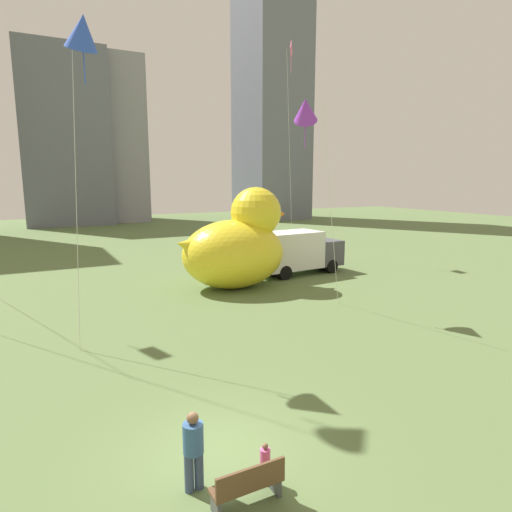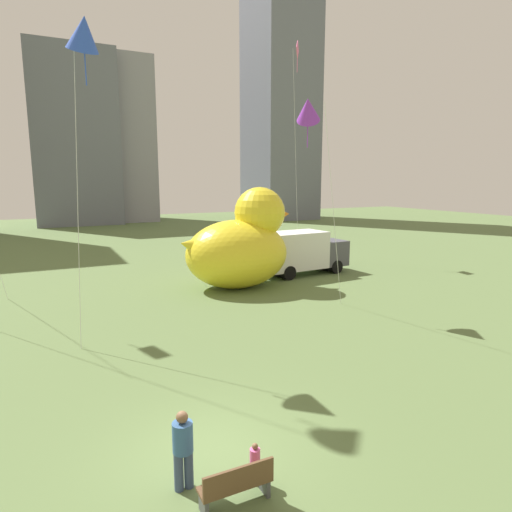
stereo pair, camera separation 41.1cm
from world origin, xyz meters
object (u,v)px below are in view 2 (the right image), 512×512
Objects in this scene: person_adult at (183,447)px; person_child at (255,461)px; giant_inflatable_duck at (241,245)px; park_bench at (237,484)px; box_truck at (301,253)px; kite_pink at (297,62)px; kite_purple at (308,110)px; kite_blue at (83,34)px.

person_child is at bearing -19.56° from person_adult.
person_child is 0.13× the size of giant_inflatable_duck.
park_bench is 0.21× the size of giant_inflatable_duck.
box_truck is at bearing 55.36° from person_child.
park_bench is at bearing -123.47° from kite_pink.
kite_pink is at bearing 60.64° from kite_purple.
person_adult is 0.27× the size of box_truck.
giant_inflatable_duck is at bearing 61.66° from person_adult.
kite_purple is at bearing 47.12° from person_adult.
park_bench reaches higher than person_child.
giant_inflatable_duck is 1.10× the size of box_truck.
kite_pink is at bearing 43.25° from giant_inflatable_duck.
person_adult is at bearing -128.47° from box_truck.
giant_inflatable_duck reaches higher than person_child.
kite_purple is at bearing 4.52° from kite_blue.
kite_pink reaches higher than person_child.
person_child is (0.61, 0.43, 0.03)m from park_bench.
kite_purple is at bearing 52.99° from person_child.
person_adult is 31.69m from kite_pink.
person_adult is at bearing -125.80° from kite_pink.
kite_pink is at bearing 61.88° from box_truck.
person_adult is at bearing -132.88° from kite_purple.
kite_purple reaches higher than person_child.
park_bench is 32.20m from kite_pink.
giant_inflatable_duck is 0.69× the size of kite_purple.
kite_pink reaches higher than person_adult.
kite_purple is at bearing -77.04° from giant_inflatable_duck.
person_adult is (-0.77, 0.92, 0.47)m from park_bench.
person_adult is 1.52m from person_child.
kite_purple is (8.48, 10.88, 8.92)m from park_bench.
kite_blue is at bearing -175.48° from kite_purple.
giant_inflatable_duck is at bearing -163.51° from box_truck.
box_truck is (13.09, 16.48, 0.51)m from person_adult.
kite_blue is (-8.50, -5.80, 8.66)m from giant_inflatable_duck.
kite_blue reaches higher than person_adult.
park_bench is 21.35m from box_truck.
person_child is at bearing -127.01° from kite_purple.
box_truck is 0.62× the size of kite_purple.
park_bench is 0.23× the size of box_truck.
kite_pink reaches higher than giant_inflatable_duck.
giant_inflatable_duck is at bearing 66.56° from person_child.
park_bench is at bearing -125.32° from box_truck.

